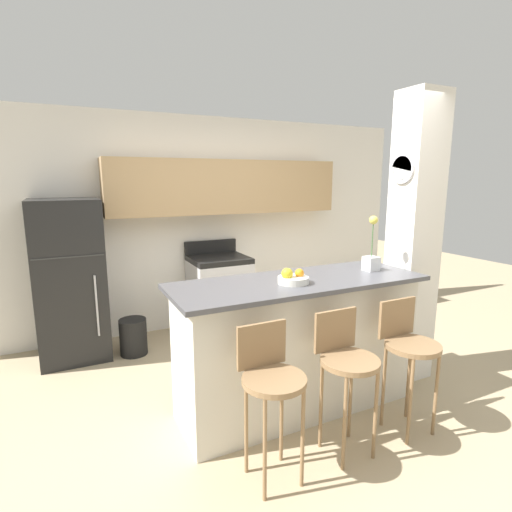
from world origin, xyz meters
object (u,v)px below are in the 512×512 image
at_px(bar_stool_left, 271,380).
at_px(trash_bin, 133,337).
at_px(refrigerator, 70,280).
at_px(bar_stool_right, 408,346).
at_px(fruit_bowl, 293,278).
at_px(stove_range, 219,293).
at_px(bar_stool_mid, 346,361).
at_px(orchid_vase, 371,255).

height_order(bar_stool_left, trash_bin, bar_stool_left).
bearing_deg(bar_stool_left, refrigerator, 112.89).
xyz_separation_m(bar_stool_right, fruit_bowl, (-0.66, 0.51, 0.46)).
height_order(stove_range, bar_stool_mid, stove_range).
relative_size(refrigerator, bar_stool_right, 1.70).
distance_m(stove_range, bar_stool_mid, 2.44).
height_order(refrigerator, fruit_bowl, refrigerator).
bearing_deg(orchid_vase, bar_stool_mid, -140.20).
xyz_separation_m(stove_range, trash_bin, (-1.06, -0.25, -0.27)).
relative_size(bar_stool_mid, trash_bin, 2.51).
height_order(bar_stool_right, fruit_bowl, fruit_bowl).
distance_m(bar_stool_left, fruit_bowl, 0.82).
relative_size(stove_range, bar_stool_left, 1.12).
bearing_deg(bar_stool_right, bar_stool_mid, 180.00).
xyz_separation_m(refrigerator, fruit_bowl, (1.47, -1.88, 0.28)).
bearing_deg(bar_stool_left, stove_range, 76.19).
bearing_deg(stove_range, fruit_bowl, -94.29).
xyz_separation_m(refrigerator, trash_bin, (0.55, -0.22, -0.62)).
relative_size(refrigerator, bar_stool_left, 1.70).
bearing_deg(orchid_vase, trash_bin, 137.41).
bearing_deg(orchid_vase, stove_range, 109.91).
xyz_separation_m(bar_stool_right, trash_bin, (-1.58, 2.18, -0.45)).
bearing_deg(fruit_bowl, trash_bin, 118.91).
distance_m(bar_stool_mid, orchid_vase, 1.07).
xyz_separation_m(refrigerator, stove_range, (1.61, 0.03, -0.35)).
distance_m(bar_stool_left, trash_bin, 2.27).
xyz_separation_m(orchid_vase, trash_bin, (-1.73, 1.59, -1.00)).
distance_m(stove_range, orchid_vase, 2.09).
distance_m(refrigerator, bar_stool_right, 3.21).
bearing_deg(bar_stool_right, bar_stool_left, 180.00).
distance_m(refrigerator, stove_range, 1.65).
bearing_deg(bar_stool_left, bar_stool_right, 0.00).
bearing_deg(fruit_bowl, orchid_vase, 5.30).
xyz_separation_m(refrigerator, bar_stool_mid, (1.57, -2.40, -0.17)).
height_order(bar_stool_right, orchid_vase, orchid_vase).
distance_m(refrigerator, orchid_vase, 2.93).
bearing_deg(stove_range, bar_stool_mid, -90.93).
distance_m(refrigerator, bar_stool_left, 2.61).
xyz_separation_m(stove_range, fruit_bowl, (-0.14, -1.92, 0.64)).
bearing_deg(trash_bin, fruit_bowl, -61.09).
height_order(refrigerator, bar_stool_left, refrigerator).
distance_m(bar_stool_mid, bar_stool_right, 0.56).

